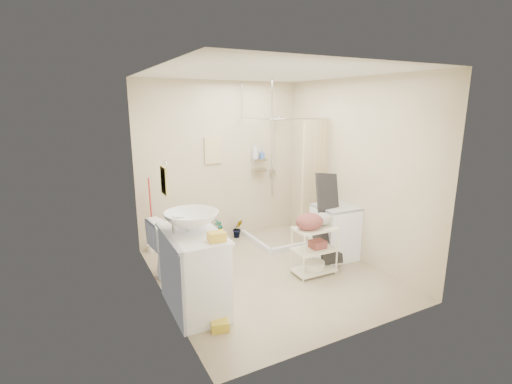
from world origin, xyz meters
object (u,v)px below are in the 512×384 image
Objects in this scene: toilet at (180,245)px; laundry_rack at (314,246)px; washing_machine at (335,232)px; vanity at (194,271)px.

toilet reaches higher than laundry_rack.
vanity is at bearing -166.98° from washing_machine.
vanity is 1.28× the size of toilet.
toilet is at bearing 152.96° from laundry_rack.
vanity is 1.30× the size of laundry_rack.
vanity is at bearing -176.16° from laundry_rack.
laundry_rack is (1.70, 0.09, -0.06)m from vanity.
washing_machine reaches higher than laundry_rack.
toilet reaches higher than washing_machine.
laundry_rack is (-0.60, -0.31, -0.00)m from washing_machine.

